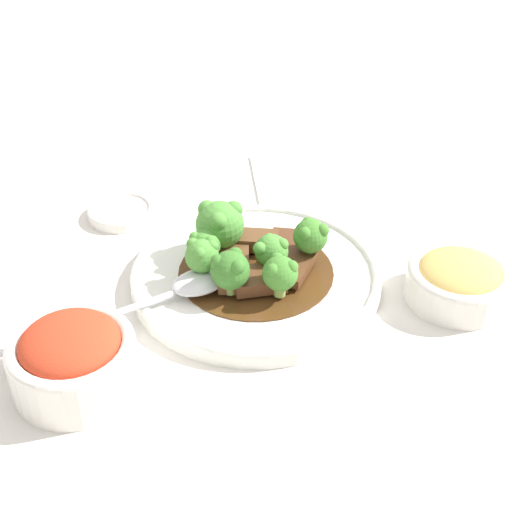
{
  "coord_description": "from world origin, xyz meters",
  "views": [
    {
      "loc": [
        -0.56,
        0.17,
        0.45
      ],
      "look_at": [
        0.0,
        0.0,
        0.03
      ],
      "focal_mm": 50.0,
      "sensor_mm": 36.0,
      "label": 1
    }
  ],
  "objects_px": {
    "broccoli_floret_0": "(280,273)",
    "broccoli_floret_1": "(202,255)",
    "beef_strip_2": "(233,265)",
    "beef_strip_4": "(259,279)",
    "beef_strip_0": "(285,247)",
    "broccoli_floret_3": "(271,250)",
    "serving_spoon": "(177,290)",
    "side_bowl_appetizer": "(458,280)",
    "beef_strip_1": "(296,268)",
    "broccoli_floret_4": "(220,224)",
    "broccoli_floret_2": "(205,243)",
    "side_bowl_kimchi": "(73,358)",
    "sauce_dish": "(121,212)",
    "broccoli_floret_5": "(230,270)",
    "broccoli_floret_6": "(311,237)",
    "main_plate": "(256,275)",
    "beef_strip_3": "(255,241)"
  },
  "relations": [
    {
      "from": "beef_strip_2",
      "to": "broccoli_floret_5",
      "type": "relative_size",
      "value": 1.79
    },
    {
      "from": "broccoli_floret_1",
      "to": "serving_spoon",
      "type": "bearing_deg",
      "value": 126.13
    },
    {
      "from": "broccoli_floret_3",
      "to": "broccoli_floret_5",
      "type": "bearing_deg",
      "value": 116.21
    },
    {
      "from": "beef_strip_2",
      "to": "broccoli_floret_6",
      "type": "bearing_deg",
      "value": -94.06
    },
    {
      "from": "beef_strip_1",
      "to": "broccoli_floret_5",
      "type": "xyz_separation_m",
      "value": [
        -0.01,
        0.07,
        0.02
      ]
    },
    {
      "from": "beef_strip_4",
      "to": "broccoli_floret_2",
      "type": "relative_size",
      "value": 1.44
    },
    {
      "from": "beef_strip_2",
      "to": "beef_strip_4",
      "type": "bearing_deg",
      "value": -151.47
    },
    {
      "from": "broccoli_floret_5",
      "to": "side_bowl_kimchi",
      "type": "distance_m",
      "value": 0.17
    },
    {
      "from": "main_plate",
      "to": "beef_strip_1",
      "type": "bearing_deg",
      "value": -116.38
    },
    {
      "from": "broccoli_floret_5",
      "to": "sauce_dish",
      "type": "height_order",
      "value": "broccoli_floret_5"
    },
    {
      "from": "broccoli_floret_0",
      "to": "broccoli_floret_1",
      "type": "height_order",
      "value": "same"
    },
    {
      "from": "broccoli_floret_1",
      "to": "broccoli_floret_3",
      "type": "bearing_deg",
      "value": -96.64
    },
    {
      "from": "broccoli_floret_1",
      "to": "broccoli_floret_3",
      "type": "relative_size",
      "value": 1.08
    },
    {
      "from": "broccoli_floret_6",
      "to": "serving_spoon",
      "type": "relative_size",
      "value": 0.2
    },
    {
      "from": "broccoli_floret_4",
      "to": "broccoli_floret_5",
      "type": "xyz_separation_m",
      "value": [
        -0.08,
        0.01,
        -0.0
      ]
    },
    {
      "from": "broccoli_floret_1",
      "to": "broccoli_floret_2",
      "type": "height_order",
      "value": "broccoli_floret_1"
    },
    {
      "from": "broccoli_floret_2",
      "to": "sauce_dish",
      "type": "distance_m",
      "value": 0.16
    },
    {
      "from": "beef_strip_4",
      "to": "broccoli_floret_5",
      "type": "height_order",
      "value": "broccoli_floret_5"
    },
    {
      "from": "broccoli_floret_5",
      "to": "sauce_dish",
      "type": "distance_m",
      "value": 0.22
    },
    {
      "from": "serving_spoon",
      "to": "broccoli_floret_4",
      "type": "bearing_deg",
      "value": -42.49
    },
    {
      "from": "broccoli_floret_3",
      "to": "sauce_dish",
      "type": "bearing_deg",
      "value": 36.25
    },
    {
      "from": "main_plate",
      "to": "broccoli_floret_3",
      "type": "height_order",
      "value": "broccoli_floret_3"
    },
    {
      "from": "broccoli_floret_4",
      "to": "sauce_dish",
      "type": "xyz_separation_m",
      "value": [
        0.12,
        0.09,
        -0.04
      ]
    },
    {
      "from": "broccoli_floret_6",
      "to": "broccoli_floret_5",
      "type": "bearing_deg",
      "value": 107.11
    },
    {
      "from": "beef_strip_4",
      "to": "broccoli_floret_4",
      "type": "bearing_deg",
      "value": 15.15
    },
    {
      "from": "beef_strip_4",
      "to": "sauce_dish",
      "type": "distance_m",
      "value": 0.23
    },
    {
      "from": "broccoli_floret_0",
      "to": "broccoli_floret_5",
      "type": "relative_size",
      "value": 0.94
    },
    {
      "from": "beef_strip_1",
      "to": "side_bowl_kimchi",
      "type": "distance_m",
      "value": 0.24
    },
    {
      "from": "beef_strip_0",
      "to": "side_bowl_kimchi",
      "type": "height_order",
      "value": "side_bowl_kimchi"
    },
    {
      "from": "broccoli_floret_2",
      "to": "sauce_dish",
      "type": "height_order",
      "value": "broccoli_floret_2"
    },
    {
      "from": "broccoli_floret_6",
      "to": "sauce_dish",
      "type": "bearing_deg",
      "value": 45.17
    },
    {
      "from": "beef_strip_3",
      "to": "broccoli_floret_5",
      "type": "bearing_deg",
      "value": 146.85
    },
    {
      "from": "side_bowl_appetizer",
      "to": "broccoli_floret_2",
      "type": "bearing_deg",
      "value": 64.76
    },
    {
      "from": "serving_spoon",
      "to": "broccoli_floret_1",
      "type": "bearing_deg",
      "value": -53.87
    },
    {
      "from": "broccoli_floret_3",
      "to": "serving_spoon",
      "type": "bearing_deg",
      "value": 98.19
    },
    {
      "from": "beef_strip_2",
      "to": "broccoli_floret_4",
      "type": "distance_m",
      "value": 0.05
    },
    {
      "from": "serving_spoon",
      "to": "sauce_dish",
      "type": "height_order",
      "value": "serving_spoon"
    },
    {
      "from": "broccoli_floret_1",
      "to": "sauce_dish",
      "type": "xyz_separation_m",
      "value": [
        0.17,
        0.06,
        -0.04
      ]
    },
    {
      "from": "side_bowl_appetizer",
      "to": "broccoli_floret_3",
      "type": "bearing_deg",
      "value": 66.27
    },
    {
      "from": "broccoli_floret_6",
      "to": "serving_spoon",
      "type": "height_order",
      "value": "broccoli_floret_6"
    },
    {
      "from": "beef_strip_1",
      "to": "broccoli_floret_4",
      "type": "xyz_separation_m",
      "value": [
        0.06,
        0.06,
        0.03
      ]
    },
    {
      "from": "broccoli_floret_5",
      "to": "sauce_dish",
      "type": "bearing_deg",
      "value": 21.82
    },
    {
      "from": "beef_strip_1",
      "to": "broccoli_floret_5",
      "type": "bearing_deg",
      "value": 99.91
    },
    {
      "from": "beef_strip_0",
      "to": "broccoli_floret_5",
      "type": "distance_m",
      "value": 0.09
    },
    {
      "from": "broccoli_floret_6",
      "to": "broccoli_floret_0",
      "type": "bearing_deg",
      "value": 133.68
    },
    {
      "from": "beef_strip_1",
      "to": "beef_strip_4",
      "type": "height_order",
      "value": "beef_strip_4"
    },
    {
      "from": "beef_strip_0",
      "to": "broccoli_floret_1",
      "type": "height_order",
      "value": "broccoli_floret_1"
    },
    {
      "from": "beef_strip_2",
      "to": "beef_strip_4",
      "type": "height_order",
      "value": "beef_strip_4"
    },
    {
      "from": "beef_strip_0",
      "to": "beef_strip_4",
      "type": "distance_m",
      "value": 0.07
    },
    {
      "from": "beef_strip_2",
      "to": "sauce_dish",
      "type": "bearing_deg",
      "value": 29.04
    }
  ]
}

